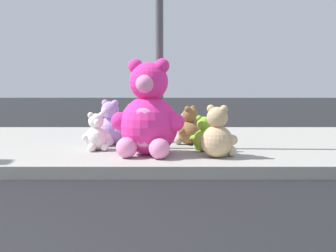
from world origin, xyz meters
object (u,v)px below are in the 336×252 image
(sign_pole, at_px, (158,28))
(plush_pink_large, at_px, (147,117))
(plush_lime, at_px, (203,137))
(plush_lavender, at_px, (108,127))
(plush_brown, at_px, (188,129))
(plush_white, at_px, (95,135))
(plush_teal, at_px, (138,125))
(plush_tan, at_px, (217,136))

(sign_pole, bearing_deg, plush_pink_large, -103.03)
(plush_lime, bearing_deg, plush_lavender, 154.50)
(plush_brown, bearing_deg, plush_lime, -76.18)
(plush_pink_large, relative_size, plush_white, 2.35)
(plush_pink_large, bearing_deg, plush_lime, 21.86)
(plush_lime, bearing_deg, plush_teal, 134.32)
(plush_brown, height_order, plush_lavender, plush_lavender)
(sign_pole, height_order, plush_white, sign_pole)
(plush_brown, distance_m, plush_lavender, 1.21)
(plush_white, bearing_deg, plush_brown, 24.27)
(plush_lavender, xyz_separation_m, plush_lime, (1.38, -0.66, -0.07))
(sign_pole, distance_m, plush_pink_large, 1.34)
(plush_lavender, distance_m, plush_lime, 1.53)
(plush_pink_large, xyz_separation_m, plush_lavender, (-0.63, 0.96, -0.23))
(plush_teal, bearing_deg, sign_pole, -63.65)
(sign_pole, relative_size, plush_teal, 4.81)
(plush_lavender, relative_size, plush_lime, 1.37)
(plush_white, height_order, plush_tan, plush_tan)
(sign_pole, height_order, plush_pink_large, sign_pole)
(sign_pole, relative_size, plush_white, 6.01)
(plush_lavender, relative_size, plush_teal, 1.03)
(plush_tan, bearing_deg, plush_white, 160.27)
(plush_brown, relative_size, plush_lime, 1.19)
(sign_pole, distance_m, plush_brown, 1.58)
(plush_lime, bearing_deg, plush_white, 176.29)
(plush_pink_large, bearing_deg, plush_teal, 99.25)
(plush_brown, xyz_separation_m, plush_teal, (-0.79, 0.29, 0.03))
(plush_lavender, bearing_deg, plush_teal, 37.28)
(plush_lavender, height_order, plush_tan, plush_lavender)
(plush_tan, bearing_deg, plush_lime, 105.35)
(plush_pink_large, bearing_deg, plush_brown, 59.72)
(sign_pole, relative_size, plush_pink_large, 2.56)
(plush_brown, relative_size, plush_tan, 0.89)
(plush_pink_large, height_order, plush_white, plush_pink_large)
(plush_lavender, distance_m, plush_white, 0.58)
(plush_brown, xyz_separation_m, plush_lavender, (-1.21, -0.03, 0.04))
(plush_pink_large, distance_m, plush_teal, 1.32)
(plush_pink_large, distance_m, plush_lime, 0.86)
(plush_pink_large, xyz_separation_m, plush_white, (-0.74, 0.40, -0.29))
(sign_pole, bearing_deg, plush_tan, -45.90)
(plush_teal, height_order, plush_lime, plush_teal)
(plush_brown, bearing_deg, sign_pole, -137.56)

